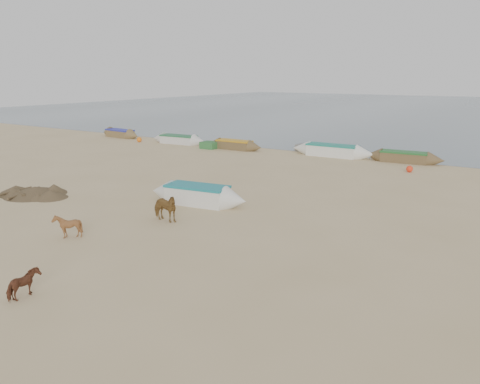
% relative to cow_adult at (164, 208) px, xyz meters
% --- Properties ---
extents(ground, '(140.00, 140.00, 0.00)m').
position_rel_cow_adult_xyz_m(ground, '(2.07, -0.99, -0.64)').
color(ground, tan).
rests_on(ground, ground).
extents(sea, '(160.00, 160.00, 0.00)m').
position_rel_cow_adult_xyz_m(sea, '(2.07, 81.01, -0.63)').
color(sea, slate).
rests_on(sea, ground).
extents(cow_adult, '(1.55, 0.77, 1.28)m').
position_rel_cow_adult_xyz_m(cow_adult, '(0.00, 0.00, 0.00)').
color(cow_adult, brown).
rests_on(cow_adult, ground).
extents(calf_front, '(0.96, 0.87, 0.99)m').
position_rel_cow_adult_xyz_m(calf_front, '(-1.82, -3.75, -0.15)').
color(calf_front, brown).
rests_on(calf_front, ground).
extents(calf_right, '(1.03, 1.08, 0.84)m').
position_rel_cow_adult_xyz_m(calf_right, '(1.53, -7.81, -0.22)').
color(calf_right, brown).
rests_on(calf_right, ground).
extents(near_canoe, '(5.53, 2.07, 0.98)m').
position_rel_cow_adult_xyz_m(near_canoe, '(-0.55, 3.09, -0.15)').
color(near_canoe, silver).
rests_on(near_canoe, ground).
extents(debris_pile, '(4.30, 4.30, 0.45)m').
position_rel_cow_adult_xyz_m(debris_pile, '(-9.19, -0.19, -0.41)').
color(debris_pile, brown).
rests_on(debris_pile, ground).
extents(waterline_canoes, '(56.75, 3.14, 0.96)m').
position_rel_cow_adult_xyz_m(waterline_canoes, '(-1.91, 19.64, -0.21)').
color(waterline_canoes, brown).
rests_on(waterline_canoes, ground).
extents(beach_clutter, '(44.59, 5.13, 0.64)m').
position_rel_cow_adult_xyz_m(beach_clutter, '(6.37, 19.16, -0.34)').
color(beach_clutter, '#2F6934').
rests_on(beach_clutter, ground).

